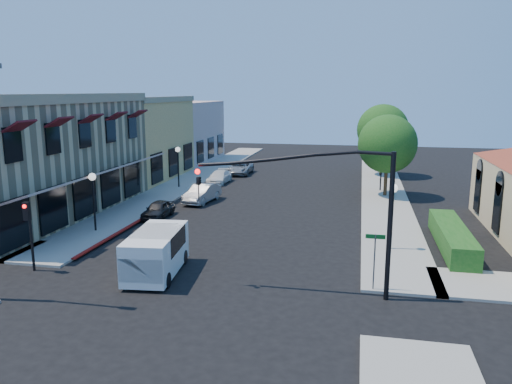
% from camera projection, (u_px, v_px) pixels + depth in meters
% --- Properties ---
extents(ground, '(120.00, 120.00, 0.00)m').
position_uv_depth(ground, '(185.00, 297.00, 20.32)').
color(ground, black).
rests_on(ground, ground).
extents(sidewalk_left, '(3.50, 50.00, 0.12)m').
position_uv_depth(sidewalk_left, '(195.00, 178.00, 47.96)').
color(sidewalk_left, '#9B988D').
rests_on(sidewalk_left, ground).
extents(sidewalk_right, '(3.50, 50.00, 0.12)m').
position_uv_depth(sidewalk_right, '(382.00, 184.00, 44.44)').
color(sidewalk_right, '#9B988D').
rests_on(sidewalk_right, ground).
extents(curb_red_strip, '(0.25, 10.00, 0.06)m').
position_uv_depth(curb_red_strip, '(121.00, 234.00, 29.38)').
color(curb_red_strip, maroon).
rests_on(curb_red_strip, ground).
extents(corner_brick_building, '(11.77, 18.20, 8.10)m').
position_uv_depth(corner_brick_building, '(20.00, 156.00, 33.18)').
color(corner_brick_building, tan).
rests_on(corner_brick_building, ground).
extents(yellow_stucco_building, '(10.00, 12.00, 7.60)m').
position_uv_depth(yellow_stucco_building, '(123.00, 138.00, 47.62)').
color(yellow_stucco_building, tan).
rests_on(yellow_stucco_building, ground).
extents(pink_stucco_building, '(10.00, 12.00, 7.00)m').
position_uv_depth(pink_stucco_building, '(170.00, 132.00, 59.19)').
color(pink_stucco_building, '#D7A9A3').
rests_on(pink_stucco_building, ground).
extents(hedge, '(1.40, 8.00, 1.10)m').
position_uv_depth(hedge, '(451.00, 249.00, 26.60)').
color(hedge, '#195117').
rests_on(hedge, ground).
extents(street_tree_a, '(4.56, 4.56, 6.48)m').
position_uv_depth(street_tree_a, '(387.00, 144.00, 38.81)').
color(street_tree_a, '#302113').
rests_on(street_tree_a, ground).
extents(street_tree_b, '(4.94, 4.94, 7.02)m').
position_uv_depth(street_tree_b, '(383.00, 130.00, 48.33)').
color(street_tree_b, '#302113').
rests_on(street_tree_b, ground).
extents(signal_mast_arm, '(8.01, 0.39, 6.00)m').
position_uv_depth(signal_mast_arm, '(335.00, 198.00, 19.76)').
color(signal_mast_arm, black).
rests_on(signal_mast_arm, ground).
extents(secondary_signal, '(0.28, 0.42, 3.32)m').
position_uv_depth(secondary_signal, '(29.00, 223.00, 22.82)').
color(secondary_signal, black).
rests_on(secondary_signal, ground).
extents(street_name_sign, '(0.80, 0.06, 2.50)m').
position_uv_depth(street_name_sign, '(375.00, 253.00, 20.58)').
color(street_name_sign, '#595B5E').
rests_on(street_name_sign, ground).
extents(lamppost_left_near, '(0.44, 0.44, 3.57)m').
position_uv_depth(lamppost_left_near, '(93.00, 187.00, 29.16)').
color(lamppost_left_near, black).
rests_on(lamppost_left_near, ground).
extents(lamppost_left_far, '(0.44, 0.44, 3.57)m').
position_uv_depth(lamppost_left_far, '(178.00, 157.00, 42.59)').
color(lamppost_left_far, black).
rests_on(lamppost_left_far, ground).
extents(lamppost_right_near, '(0.44, 0.44, 3.57)m').
position_uv_depth(lamppost_right_near, '(393.00, 200.00, 25.74)').
color(lamppost_right_near, black).
rests_on(lamppost_right_near, ground).
extents(lamppost_right_far, '(0.44, 0.44, 3.57)m').
position_uv_depth(lamppost_right_far, '(382.00, 159.00, 41.08)').
color(lamppost_right_far, black).
rests_on(lamppost_right_far, ground).
extents(white_van, '(2.42, 4.68, 1.99)m').
position_uv_depth(white_van, '(156.00, 251.00, 22.63)').
color(white_van, white).
rests_on(white_van, ground).
extents(parked_car_a, '(1.39, 3.33, 1.13)m').
position_uv_depth(parked_car_a, '(158.00, 209.00, 32.97)').
color(parked_car_a, black).
rests_on(parked_car_a, ground).
extents(parked_car_b, '(2.00, 4.28, 1.36)m').
position_uv_depth(parked_car_b, '(202.00, 193.00, 37.54)').
color(parked_car_b, '#9E9FA3').
rests_on(parked_car_b, ground).
extents(parked_car_c, '(1.70, 3.94, 1.13)m').
position_uv_depth(parked_car_c, '(219.00, 177.00, 45.33)').
color(parked_car_c, white).
rests_on(parked_car_c, ground).
extents(parked_car_d, '(2.21, 4.62, 1.27)m').
position_uv_depth(parked_car_d, '(240.00, 168.00, 50.24)').
color(parked_car_d, gray).
rests_on(parked_car_d, ground).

